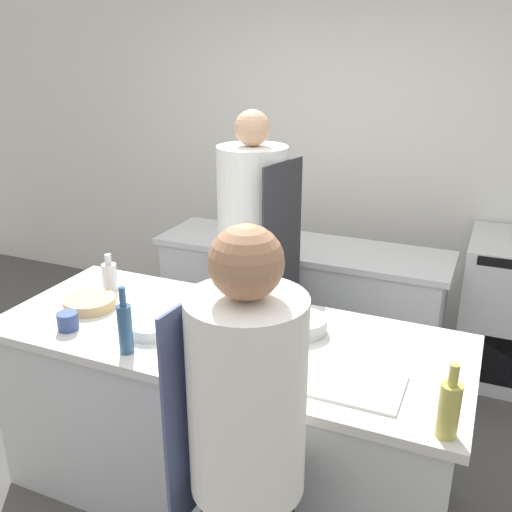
# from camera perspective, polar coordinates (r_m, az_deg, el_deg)

# --- Properties ---
(ground_plane) EXTENTS (16.00, 16.00, 0.00)m
(ground_plane) POSITION_cam_1_polar(r_m,az_deg,el_deg) (3.12, -2.76, -22.07)
(ground_plane) COLOR #4C4947
(wall_back) EXTENTS (8.00, 0.06, 2.80)m
(wall_back) POSITION_cam_1_polar(r_m,az_deg,el_deg) (4.37, 9.50, 10.84)
(wall_back) COLOR silver
(wall_back) RESTS_ON ground_plane
(prep_counter) EXTENTS (2.16, 0.87, 0.88)m
(prep_counter) POSITION_cam_1_polar(r_m,az_deg,el_deg) (2.84, -2.91, -15.47)
(prep_counter) COLOR silver
(prep_counter) RESTS_ON ground_plane
(pass_counter) EXTENTS (1.92, 0.56, 0.88)m
(pass_counter) POSITION_cam_1_polar(r_m,az_deg,el_deg) (3.89, 4.35, -5.01)
(pass_counter) COLOR silver
(pass_counter) RESTS_ON ground_plane
(chef_at_prep_near) EXTENTS (0.39, 0.38, 1.64)m
(chef_at_prep_near) POSITION_cam_1_polar(r_m,az_deg,el_deg) (1.98, -0.95, -20.34)
(chef_at_prep_near) COLOR black
(chef_at_prep_near) RESTS_ON ground_plane
(chef_at_stove) EXTENTS (0.44, 0.42, 1.79)m
(chef_at_stove) POSITION_cam_1_polar(r_m,az_deg,el_deg) (3.30, -0.30, -1.21)
(chef_at_stove) COLOR black
(chef_at_stove) RESTS_ON ground_plane
(bottle_olive_oil) EXTENTS (0.08, 0.08, 0.20)m
(bottle_olive_oil) POSITION_cam_1_polar(r_m,az_deg,el_deg) (3.11, -14.43, -1.89)
(bottle_olive_oil) COLOR silver
(bottle_olive_oil) RESTS_ON prep_counter
(bottle_vinegar) EXTENTS (0.06, 0.06, 0.30)m
(bottle_vinegar) POSITION_cam_1_polar(r_m,az_deg,el_deg) (2.46, -12.96, -6.93)
(bottle_vinegar) COLOR #2D5175
(bottle_vinegar) RESTS_ON prep_counter
(bottle_wine) EXTENTS (0.07, 0.07, 0.27)m
(bottle_wine) POSITION_cam_1_polar(r_m,az_deg,el_deg) (2.03, 18.74, -14.19)
(bottle_wine) COLOR #B2A84C
(bottle_wine) RESTS_ON prep_counter
(bowl_mixing_large) EXTENTS (0.25, 0.25, 0.05)m
(bowl_mixing_large) POSITION_cam_1_polar(r_m,az_deg,el_deg) (2.94, -16.29, -4.50)
(bowl_mixing_large) COLOR tan
(bowl_mixing_large) RESTS_ON prep_counter
(bowl_prep_small) EXTENTS (0.23, 0.23, 0.07)m
(bowl_prep_small) POSITION_cam_1_polar(r_m,az_deg,el_deg) (2.61, 4.57, -6.84)
(bowl_prep_small) COLOR #B7BABC
(bowl_prep_small) RESTS_ON prep_counter
(bowl_ceramic_blue) EXTENTS (0.19, 0.19, 0.05)m
(bowl_ceramic_blue) POSITION_cam_1_polar(r_m,az_deg,el_deg) (2.62, -10.52, -7.17)
(bowl_ceramic_blue) COLOR white
(bowl_ceramic_blue) RESTS_ON prep_counter
(bowl_wooden_salad) EXTENTS (0.18, 0.18, 0.06)m
(bowl_wooden_salad) POSITION_cam_1_polar(r_m,az_deg,el_deg) (2.54, -2.82, -7.63)
(bowl_wooden_salad) COLOR navy
(bowl_wooden_salad) RESTS_ON prep_counter
(cup) EXTENTS (0.09, 0.09, 0.08)m
(cup) POSITION_cam_1_polar(r_m,az_deg,el_deg) (2.75, -18.31, -6.21)
(cup) COLOR #33477F
(cup) RESTS_ON prep_counter
(cutting_board) EXTENTS (0.33, 0.28, 0.01)m
(cutting_board) POSITION_cam_1_polar(r_m,az_deg,el_deg) (2.26, 10.19, -12.64)
(cutting_board) COLOR white
(cutting_board) RESTS_ON prep_counter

